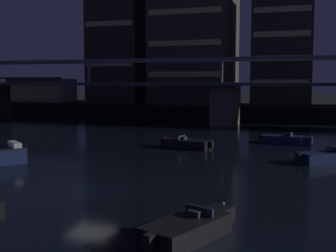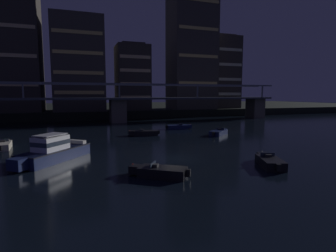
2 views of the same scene
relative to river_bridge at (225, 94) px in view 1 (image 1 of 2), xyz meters
The scene contains 11 objects.
ground_plane 39.93m from the river_bridge, 90.00° to the right, with size 400.00×400.00×0.00m, color black.
far_riverbank 48.12m from the river_bridge, 90.00° to the left, with size 240.00×80.00×2.20m, color black.
river_bridge is the anchor object (origin of this frame).
tower_west_low 31.83m from the river_bridge, 145.10° to the left, with size 9.80×12.26×35.70m.
tower_west_tall 20.17m from the river_bridge, 119.51° to the left, with size 13.39×13.86×25.96m.
tower_central 17.66m from the river_bridge, 65.20° to the left, with size 9.46×9.00×19.44m.
waterfront_pavilion 40.11m from the river_bridge, 162.72° to the left, with size 12.40×7.40×4.70m.
speedboat_near_center 46.15m from the river_bridge, 80.69° to the right, with size 3.12×5.07×1.16m.
speedboat_mid_left 29.53m from the river_bridge, 63.81° to the right, with size 4.64×4.08×1.16m.
speedboat_mid_right 23.07m from the river_bridge, 87.70° to the right, with size 5.22×2.53×1.16m.
speedboat_far_left 19.56m from the river_bridge, 61.04° to the right, with size 5.23×2.28×1.16m.
Camera 1 is at (11.99, -22.13, 6.23)m, focal length 47.34 mm.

